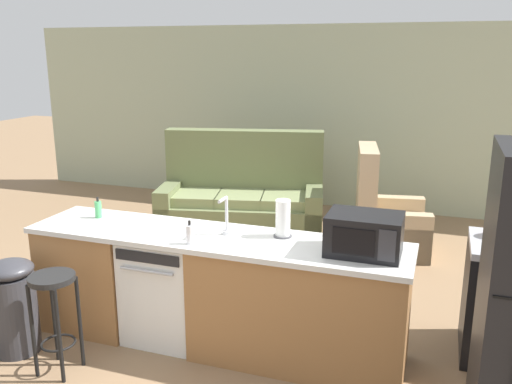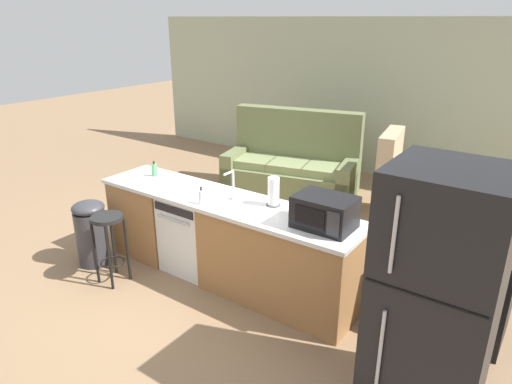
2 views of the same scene
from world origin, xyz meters
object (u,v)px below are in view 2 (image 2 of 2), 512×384
(stove_range, at_px, (463,283))
(armchair, at_px, (401,195))
(soap_bottle, at_px, (201,197))
(trash_bin, at_px, (91,232))
(kettle, at_px, (456,217))
(couch, at_px, (293,167))
(microwave, at_px, (325,212))
(dishwasher, at_px, (195,232))
(bar_stool, at_px, (109,235))
(refrigerator, at_px, (435,300))
(dish_soap_bottle, at_px, (154,170))
(paper_towel_roll, at_px, (273,192))

(stove_range, height_order, armchair, armchair)
(soap_bottle, xyz_separation_m, trash_bin, (-1.31, -0.38, -0.59))
(kettle, height_order, couch, couch)
(microwave, bearing_deg, dishwasher, 179.95)
(microwave, distance_m, bar_stool, 2.21)
(trash_bin, height_order, armchair, armchair)
(refrigerator, height_order, couch, refrigerator)
(soap_bottle, height_order, dish_soap_bottle, same)
(paper_towel_roll, xyz_separation_m, dish_soap_bottle, (-1.57, -0.05, -0.07))
(dish_soap_bottle, height_order, trash_bin, dish_soap_bottle)
(refrigerator, height_order, microwave, refrigerator)
(microwave, height_order, soap_bottle, microwave)
(microwave, xyz_separation_m, trash_bin, (-2.51, -0.59, -0.66))
(trash_bin, bearing_deg, armchair, 52.78)
(trash_bin, xyz_separation_m, couch, (0.63, 3.23, 0.02))
(trash_bin, relative_size, armchair, 0.62)
(soap_bottle, bearing_deg, dish_soap_bottle, 162.20)
(paper_towel_roll, height_order, dish_soap_bottle, paper_towel_roll)
(kettle, distance_m, bar_stool, 3.29)
(soap_bottle, distance_m, armchair, 3.03)
(couch, bearing_deg, soap_bottle, -76.67)
(soap_bottle, distance_m, trash_bin, 1.49)
(refrigerator, bearing_deg, dish_soap_bottle, 168.80)
(dishwasher, bearing_deg, stove_range, 11.91)
(dishwasher, distance_m, dish_soap_bottle, 0.88)
(dish_soap_bottle, distance_m, bar_stool, 0.94)
(armchair, bearing_deg, dishwasher, -118.70)
(soap_bottle, xyz_separation_m, couch, (-0.68, 2.86, -0.58))
(bar_stool, height_order, couch, couch)
(refrigerator, height_order, bar_stool, refrigerator)
(dishwasher, relative_size, kettle, 4.10)
(refrigerator, xyz_separation_m, armchair, (-1.21, 3.09, -0.54))
(refrigerator, xyz_separation_m, couch, (-2.96, 3.19, -0.50))
(dish_soap_bottle, distance_m, trash_bin, 0.97)
(stove_range, bearing_deg, refrigerator, -90.01)
(refrigerator, bearing_deg, paper_towel_roll, 157.56)
(refrigerator, relative_size, soap_bottle, 10.14)
(microwave, relative_size, trash_bin, 0.68)
(paper_towel_roll, distance_m, dish_soap_bottle, 1.58)
(stove_range, height_order, paper_towel_roll, paper_towel_roll)
(refrigerator, relative_size, armchair, 1.49)
(bar_stool, bearing_deg, soap_bottle, 30.96)
(stove_range, height_order, trash_bin, stove_range)
(stove_range, distance_m, paper_towel_roll, 1.84)
(bar_stool, distance_m, couch, 3.36)
(paper_towel_roll, bearing_deg, trash_bin, -158.44)
(kettle, relative_size, armchair, 0.17)
(dishwasher, xyz_separation_m, refrigerator, (2.60, -0.55, 0.47))
(microwave, relative_size, paper_towel_roll, 1.77)
(kettle, xyz_separation_m, bar_stool, (-2.94, -1.39, -0.45))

